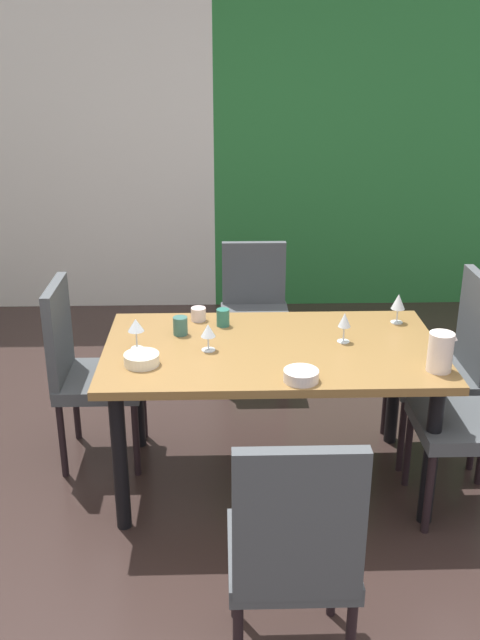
# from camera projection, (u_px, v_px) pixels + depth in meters

# --- Properties ---
(ground_plane) EXTENTS (5.89, 6.08, 0.02)m
(ground_plane) POSITION_uv_depth(u_px,v_px,m) (221.00, 518.00, 3.43)
(ground_plane) COLOR #322421
(back_panel_interior) EXTENTS (2.91, 0.10, 2.74)m
(back_panel_interior) POSITION_uv_depth(u_px,v_px,m) (31.00, 143.00, 5.66)
(back_panel_interior) COLOR silver
(back_panel_interior) RESTS_ON ground_plane
(garden_window_panel) EXTENTS (2.98, 0.10, 2.74)m
(garden_window_panel) POSITION_uv_depth(u_px,v_px,m) (398.00, 142.00, 5.74)
(garden_window_panel) COLOR #287334
(garden_window_panel) RESTS_ON ground_plane
(dining_table) EXTENTS (1.62, 0.93, 0.76)m
(dining_table) POSITION_uv_depth(u_px,v_px,m) (272.00, 364.00, 3.48)
(dining_table) COLOR olive
(dining_table) RESTS_ON ground_plane
(chair_head_near) EXTENTS (0.44, 0.44, 1.01)m
(chair_head_near) POSITION_uv_depth(u_px,v_px,m) (294.00, 548.00, 2.39)
(chair_head_near) COLOR #484D50
(chair_head_near) RESTS_ON ground_plane
(chair_head_far) EXTENTS (0.44, 0.45, 0.91)m
(chair_head_far) POSITION_uv_depth(u_px,v_px,m) (254.00, 305.00, 4.65)
(chair_head_far) COLOR #484D50
(chair_head_far) RESTS_ON ground_plane
(chair_left_far) EXTENTS (0.44, 0.44, 1.00)m
(chair_left_far) POSITION_uv_depth(u_px,v_px,m) (84.00, 365.00, 3.73)
(chair_left_far) COLOR #484D50
(chair_left_far) RESTS_ON ground_plane
(chair_right_far) EXTENTS (0.44, 0.44, 1.02)m
(chair_right_far) POSITION_uv_depth(u_px,v_px,m) (450.00, 359.00, 3.78)
(chair_right_far) COLOR #484D50
(chair_right_far) RESTS_ON ground_plane
(wine_glass_left) EXTENTS (0.07, 0.07, 0.16)m
(wine_glass_left) POSITION_uv_depth(u_px,v_px,m) (398.00, 302.00, 3.69)
(wine_glass_left) COLOR silver
(wine_glass_left) RESTS_ON dining_table
(wine_glass_center) EXTENTS (0.07, 0.07, 0.13)m
(wine_glass_center) POSITION_uv_depth(u_px,v_px,m) (208.00, 332.00, 3.36)
(wine_glass_center) COLOR silver
(wine_glass_center) RESTS_ON dining_table
(wine_glass_corner) EXTENTS (0.06, 0.06, 0.15)m
(wine_glass_corner) POSITION_uv_depth(u_px,v_px,m) (344.00, 321.00, 3.45)
(wine_glass_corner) COLOR silver
(wine_glass_corner) RESTS_ON dining_table
(wine_glass_near_shelf) EXTENTS (0.08, 0.08, 0.15)m
(wine_glass_near_shelf) POSITION_uv_depth(u_px,v_px,m) (136.00, 326.00, 3.38)
(wine_glass_near_shelf) COLOR silver
(wine_glass_near_shelf) RESTS_ON dining_table
(serving_bowl_near_window) EXTENTS (0.15, 0.15, 0.05)m
(serving_bowl_near_window) POSITION_uv_depth(u_px,v_px,m) (301.00, 375.00, 3.09)
(serving_bowl_near_window) COLOR silver
(serving_bowl_near_window) RESTS_ON dining_table
(serving_bowl_north) EXTENTS (0.16, 0.16, 0.05)m
(serving_bowl_north) POSITION_uv_depth(u_px,v_px,m) (142.00, 359.00, 3.24)
(serving_bowl_north) COLOR #EBE7CE
(serving_bowl_north) RESTS_ON dining_table
(cup_south) EXTENTS (0.07, 0.07, 0.09)m
(cup_south) POSITION_uv_depth(u_px,v_px,m) (180.00, 326.00, 3.56)
(cup_south) COLOR #35655D
(cup_south) RESTS_ON dining_table
(cup_rear) EXTENTS (0.07, 0.07, 0.09)m
(cup_rear) POSITION_uv_depth(u_px,v_px,m) (223.00, 318.00, 3.67)
(cup_rear) COLOR #296B5C
(cup_rear) RESTS_ON dining_table
(cup_west) EXTENTS (0.08, 0.08, 0.07)m
(cup_west) POSITION_uv_depth(u_px,v_px,m) (198.00, 314.00, 3.75)
(cup_west) COLOR silver
(cup_west) RESTS_ON dining_table
(pitcher_front) EXTENTS (0.13, 0.11, 0.18)m
(pitcher_front) POSITION_uv_depth(u_px,v_px,m) (441.00, 352.00, 3.16)
(pitcher_front) COLOR white
(pitcher_front) RESTS_ON dining_table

